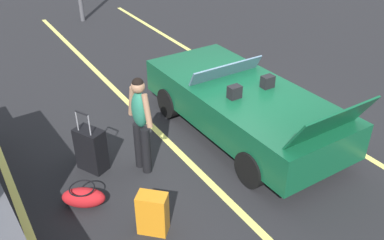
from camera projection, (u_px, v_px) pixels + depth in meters
The scene contains 9 objects.
ground_plane at pixel (240, 132), 7.84m from camera, with size 80.00×80.00×0.00m, color black.
lot_line_near at pixel (294, 113), 8.47m from camera, with size 18.00×0.12×0.01m, color #EAE066.
lot_line_mid at pixel (180, 154), 7.25m from camera, with size 18.00×0.12×0.01m, color #EAE066.
lot_line_far at pixel (21, 211), 6.02m from camera, with size 18.00×0.12×0.01m, color #EAE066.
convertible_car at pixel (236, 101), 7.68m from camera, with size 4.24×1.89×1.50m.
suitcase_large_black at pixel (91, 149), 6.72m from camera, with size 0.55×0.46×1.11m.
suitcase_medium_bright at pixel (153, 213), 5.55m from camera, with size 0.45×0.45×0.62m.
duffel_bag at pixel (84, 197), 6.05m from camera, with size 0.61×0.70×0.34m.
traveler_person at pixel (140, 120), 6.42m from camera, with size 0.61×0.27×1.65m.
Camera 1 is at (-5.12, 4.26, 4.24)m, focal length 38.77 mm.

